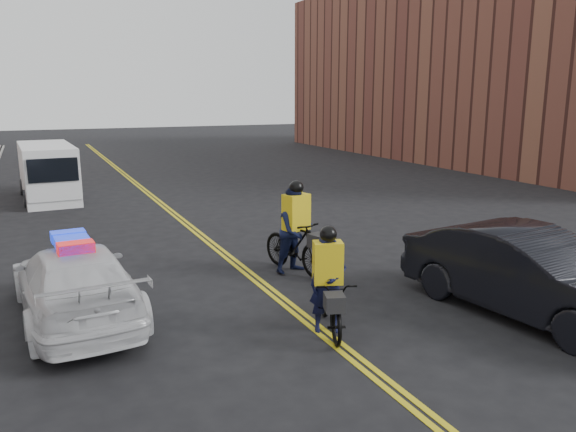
# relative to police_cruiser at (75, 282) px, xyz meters

# --- Properties ---
(ground) EXTENTS (120.00, 120.00, 0.00)m
(ground) POSITION_rel_police_cruiser_xyz_m (3.66, -0.50, -0.67)
(ground) COLOR black
(ground) RESTS_ON ground
(center_line_left) EXTENTS (0.10, 60.00, 0.01)m
(center_line_left) POSITION_rel_police_cruiser_xyz_m (3.58, 7.50, -0.67)
(center_line_left) COLOR gold
(center_line_left) RESTS_ON ground
(center_line_right) EXTENTS (0.10, 60.00, 0.01)m
(center_line_right) POSITION_rel_police_cruiser_xyz_m (3.74, 7.50, -0.67)
(center_line_right) COLOR gold
(center_line_right) RESTS_ON ground
(building_across) EXTENTS (12.00, 30.00, 11.00)m
(building_across) POSITION_rel_police_cruiser_xyz_m (25.66, 17.50, 4.83)
(building_across) COLOR brown
(building_across) RESTS_ON ground
(police_cruiser) EXTENTS (2.16, 4.70, 1.49)m
(police_cruiser) POSITION_rel_police_cruiser_xyz_m (0.00, 0.00, 0.00)
(police_cruiser) COLOR silver
(police_cruiser) RESTS_ON ground
(dark_sedan) EXTENTS (2.28, 4.94, 1.57)m
(dark_sedan) POSITION_rel_police_cruiser_xyz_m (7.35, -3.22, 0.11)
(dark_sedan) COLOR black
(dark_sedan) RESTS_ON ground
(cargo_van) EXTENTS (2.08, 4.99, 2.06)m
(cargo_van) POSITION_rel_police_cruiser_xyz_m (0.03, 12.73, 0.33)
(cargo_van) COLOR white
(cargo_van) RESTS_ON ground
(cyclist_near) EXTENTS (1.21, 1.96, 1.82)m
(cyclist_near) POSITION_rel_police_cruiser_xyz_m (3.76, -2.34, -0.04)
(cyclist_near) COLOR black
(cyclist_near) RESTS_ON ground
(cyclist_far) EXTENTS (1.10, 2.13, 2.07)m
(cyclist_far) POSITION_rel_police_cruiser_xyz_m (4.69, 0.79, 0.14)
(cyclist_far) COLOR black
(cyclist_far) RESTS_ON ground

